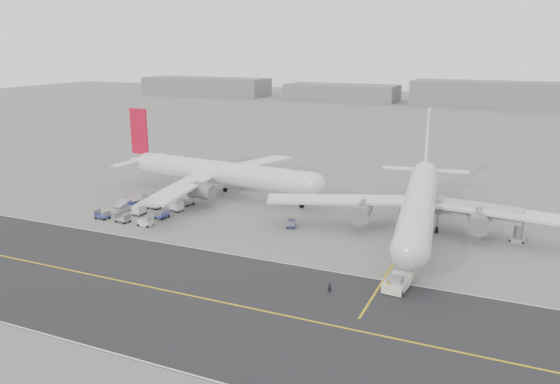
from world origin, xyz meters
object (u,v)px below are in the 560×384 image
at_px(airliner_a, 218,172).
at_px(airliner_b, 420,202).
at_px(pushback_tug, 397,283).
at_px(ground_crew_b, 388,288).
at_px(ground_crew_a, 330,288).
at_px(jet_bridge, 480,213).

height_order(airliner_a, airliner_b, airliner_b).
relative_size(pushback_tug, ground_crew_b, 4.24).
xyz_separation_m(airliner_a, airliner_b, (46.57, -7.52, 0.37)).
bearing_deg(ground_crew_a, airliner_a, 120.40).
bearing_deg(ground_crew_b, airliner_a, -21.10).
height_order(airliner_a, ground_crew_b, airliner_a).
distance_m(pushback_tug, ground_crew_a, 9.74).
bearing_deg(ground_crew_b, airliner_b, -72.33).
bearing_deg(jet_bridge, pushback_tug, -98.67).
height_order(pushback_tug, ground_crew_b, pushback_tug).
height_order(jet_bridge, ground_crew_a, jet_bridge).
bearing_deg(jet_bridge, ground_crew_a, -108.35).
bearing_deg(ground_crew_a, airliner_b, 62.72).
height_order(airliner_b, pushback_tug, airliner_b).
bearing_deg(airliner_b, pushback_tug, -93.27).
bearing_deg(pushback_tug, airliner_a, 150.38).
bearing_deg(jet_bridge, airliner_a, -176.85).
distance_m(pushback_tug, jet_bridge, 30.23).
distance_m(airliner_b, pushback_tug, 26.44).
xyz_separation_m(airliner_b, jet_bridge, (10.31, 2.88, -1.57)).
bearing_deg(airliner_a, ground_crew_a, -128.69).
relative_size(airliner_b, pushback_tug, 7.33).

